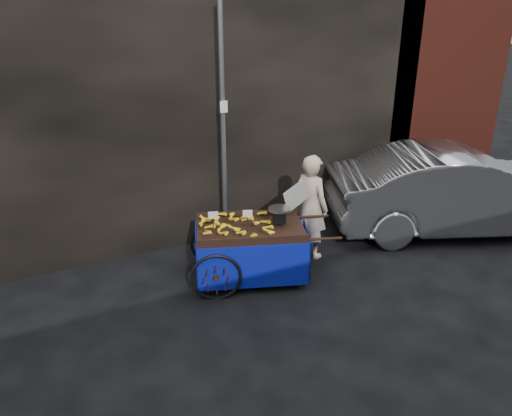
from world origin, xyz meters
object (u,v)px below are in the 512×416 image
plastic_bag (302,258)px  parked_car (459,191)px  vendor (311,206)px  banana_cart (247,234)px

plastic_bag → parked_car: size_ratio=0.07×
vendor → plastic_bag: (-0.31, -0.28, -0.73)m
vendor → parked_car: size_ratio=0.37×
parked_car → plastic_bag: bearing=111.1°
vendor → banana_cart: bearing=81.0°
vendor → plastic_bag: vendor is taller
banana_cart → parked_car: parked_car is taller
banana_cart → plastic_bag: bearing=15.7°
plastic_bag → parked_car: bearing=-1.3°
banana_cart → vendor: size_ratio=1.38×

